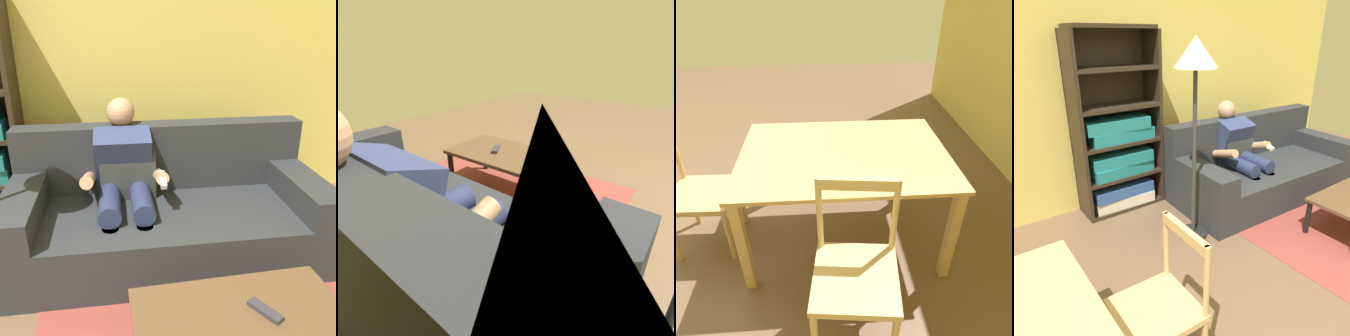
% 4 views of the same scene
% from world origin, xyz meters
% --- Properties ---
extents(dining_table, '(1.37, 0.98, 0.72)m').
position_xyz_m(dining_table, '(-1.85, 0.48, 0.63)').
color(dining_table, tan).
rests_on(dining_table, ground_plane).
extents(dining_chair_near_wall, '(0.47, 0.47, 0.93)m').
position_xyz_m(dining_chair_near_wall, '(-1.86, 1.23, 0.46)').
color(dining_chair_near_wall, '#D1B27F').
rests_on(dining_chair_near_wall, ground_plane).
extents(dining_chair_facing_couch, '(0.43, 0.43, 0.88)m').
position_xyz_m(dining_chair_facing_couch, '(-0.84, 0.48, 0.44)').
color(dining_chair_facing_couch, tan).
rests_on(dining_chair_facing_couch, ground_plane).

